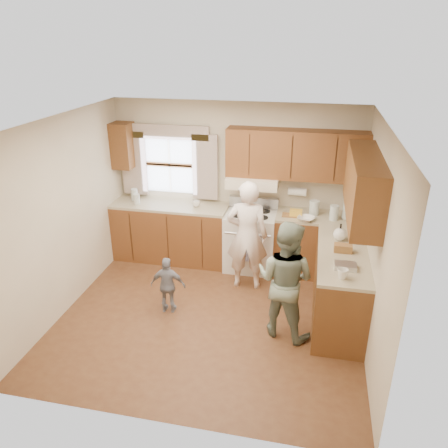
% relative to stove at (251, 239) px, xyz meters
% --- Properties ---
extents(room, '(3.80, 3.80, 3.80)m').
position_rel_stove_xyz_m(room, '(-0.30, -1.44, 0.78)').
color(room, '#512C19').
rests_on(room, ground).
extents(kitchen_fixtures, '(3.80, 2.25, 2.15)m').
position_rel_stove_xyz_m(kitchen_fixtures, '(0.31, -0.36, 0.37)').
color(kitchen_fixtures, '#49280F').
rests_on(kitchen_fixtures, ground).
extents(stove, '(0.76, 0.67, 1.07)m').
position_rel_stove_xyz_m(stove, '(0.00, 0.00, 0.00)').
color(stove, silver).
rests_on(stove, ground).
extents(woman_left, '(0.61, 0.42, 1.60)m').
position_rel_stove_xyz_m(woman_left, '(0.03, -0.59, 0.33)').
color(woman_left, white).
rests_on(woman_left, ground).
extents(woman_right, '(0.86, 0.77, 1.47)m').
position_rel_stove_xyz_m(woman_right, '(0.65, -1.56, 0.27)').
color(woman_right, '#264534').
rests_on(woman_right, ground).
extents(child, '(0.47, 0.23, 0.78)m').
position_rel_stove_xyz_m(child, '(-0.86, -1.43, -0.07)').
color(child, gray).
rests_on(child, ground).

